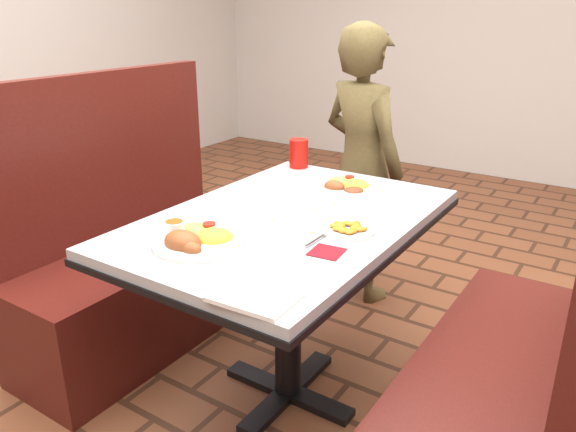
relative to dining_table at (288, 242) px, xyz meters
The scene contains 14 objects.
dining_table is the anchor object (origin of this frame).
booth_bench_left 0.86m from the dining_table, behind, with size 0.47×1.20×1.17m.
booth_bench_right 0.86m from the dining_table, ahead, with size 0.47×1.20×1.17m.
diner_person 0.95m from the dining_table, 100.89° to the left, with size 0.50×0.33×1.37m, color brown.
near_dinner_plate 0.39m from the dining_table, 105.26° to the right, with size 0.28×0.28×0.09m.
far_dinner_plate 0.39m from the dining_table, 85.55° to the left, with size 0.25×0.25×0.07m.
plantain_plate 0.27m from the dining_table, ahead, with size 0.17×0.17×0.03m.
maroon_napkin 0.34m from the dining_table, 35.82° to the right, with size 0.09×0.09×0.00m, color maroon.
spoon_utensil 0.26m from the dining_table, 34.50° to the right, with size 0.01×0.13×0.00m, color silver.
red_tumbler 0.64m from the dining_table, 119.11° to the left, with size 0.08×0.08×0.13m, color #B1120B.
paper_napkin 0.59m from the dining_table, 64.54° to the right, with size 0.21×0.15×0.01m, color white.
knife_utensil 0.36m from the dining_table, 98.18° to the right, with size 0.01×0.16×0.00m, color silver.
fork_utensil 0.42m from the dining_table, 101.21° to the right, with size 0.01×0.16×0.00m, color silver.
lettuce_shreds 0.12m from the dining_table, 56.31° to the left, with size 0.28×0.32×0.00m, color #76AE45, non-canonical shape.
Camera 1 is at (1.00, -1.51, 1.43)m, focal length 35.00 mm.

